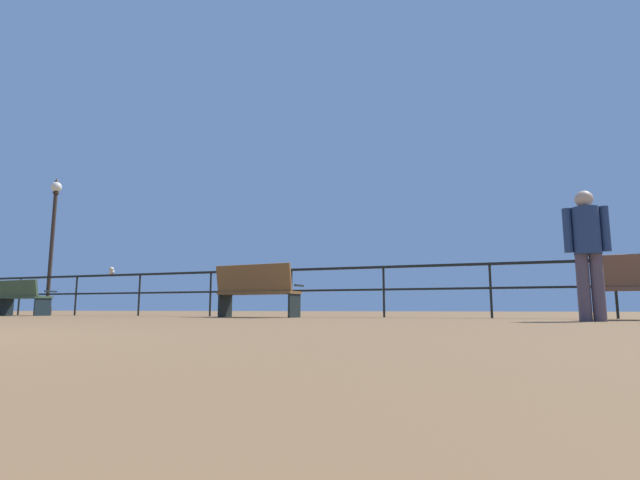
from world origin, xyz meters
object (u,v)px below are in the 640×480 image
(bench_far_left, at_px, (21,296))
(person_by_bench, at_px, (587,245))
(seagull_on_rail, at_px, (112,271))
(bench_near_left, at_px, (256,288))
(lamppost_left, at_px, (52,237))

(bench_far_left, bearing_deg, person_by_bench, -5.61)
(bench_far_left, relative_size, seagull_on_rail, 4.86)
(bench_near_left, bearing_deg, bench_far_left, 179.84)
(lamppost_left, xyz_separation_m, seagull_on_rail, (2.36, -0.26, -1.01))
(bench_near_left, bearing_deg, lamppost_left, 170.36)
(seagull_on_rail, bearing_deg, lamppost_left, 173.77)
(lamppost_left, xyz_separation_m, person_by_bench, (12.46, -2.32, -1.09))
(lamppost_left, bearing_deg, bench_near_left, -9.64)
(bench_near_left, relative_size, lamppost_left, 0.46)
(bench_near_left, distance_m, person_by_bench, 5.74)
(lamppost_left, relative_size, seagull_on_rail, 12.04)
(person_by_bench, bearing_deg, lamppost_left, 169.44)
(bench_far_left, xyz_separation_m, person_by_bench, (11.97, -1.18, 0.53))
(bench_far_left, distance_m, person_by_bench, 12.04)
(bench_far_left, height_order, seagull_on_rail, seagull_on_rail)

